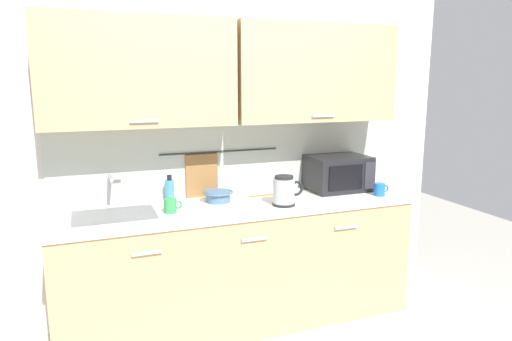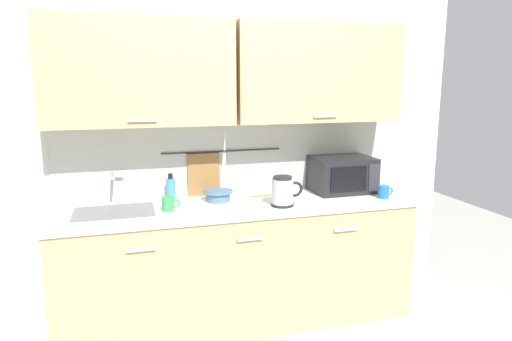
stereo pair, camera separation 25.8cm
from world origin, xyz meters
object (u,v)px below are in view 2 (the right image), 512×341
microwave (342,174)px  dish_soap_bottle (171,189)px  mug_near_sink (168,204)px  electric_kettle (283,191)px  wooden_spoon (272,195)px  mug_by_kettle (384,192)px  mixing_bowl (218,195)px

microwave → dish_soap_bottle: bearing=175.7°
mug_near_sink → electric_kettle: bearing=-6.9°
electric_kettle → dish_soap_bottle: (-0.72, 0.36, -0.01)m
dish_soap_bottle → wooden_spoon: 0.75m
electric_kettle → mug_near_sink: (-0.77, 0.09, -0.05)m
dish_soap_bottle → mug_by_kettle: (1.50, -0.37, -0.04)m
electric_kettle → wooden_spoon: 0.31m
microwave → mug_near_sink: microwave is taller
dish_soap_bottle → microwave: bearing=-4.3°
microwave → wooden_spoon: size_ratio=1.67×
dish_soap_bottle → mug_near_sink: 0.28m
microwave → mixing_bowl: microwave is taller
mug_near_sink → mixing_bowl: (0.37, 0.16, -0.00)m
electric_kettle → mug_by_kettle: size_ratio=1.89×
mug_by_kettle → dish_soap_bottle: bearing=166.0°
microwave → mug_by_kettle: size_ratio=3.83×
mixing_bowl → mug_by_kettle: mug_by_kettle is taller
microwave → dish_soap_bottle: 1.31m
electric_kettle → dish_soap_bottle: electric_kettle is taller
microwave → mug_by_kettle: microwave is taller
microwave → electric_kettle: 0.64m
mixing_bowl → wooden_spoon: (0.42, 0.04, -0.04)m
dish_soap_bottle → mug_near_sink: (-0.05, -0.27, -0.04)m
dish_soap_bottle → wooden_spoon: (0.74, -0.07, -0.08)m
mixing_bowl → wooden_spoon: size_ratio=0.78×
electric_kettle → wooden_spoon: bearing=86.5°
electric_kettle → mug_near_sink: 0.78m
dish_soap_bottle → wooden_spoon: bearing=-5.6°
microwave → electric_kettle: microwave is taller
mug_by_kettle → electric_kettle: bearing=179.2°
electric_kettle → wooden_spoon: electric_kettle is taller
mug_near_sink → microwave: bearing=7.2°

